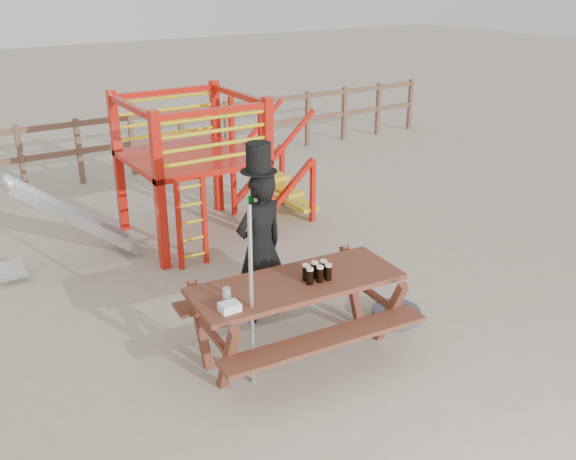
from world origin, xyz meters
name	(u,v)px	position (x,y,z in m)	size (l,w,h in m)	color
ground	(324,353)	(0.00, 0.00, 0.00)	(60.00, 60.00, 0.00)	tan
back_fence	(106,140)	(0.00, 7.00, 0.74)	(15.09, 0.09, 1.20)	brown
playground_fort	(187,167)	(0.12, 3.58, 1.07)	(4.71, 1.84, 2.10)	red
picnic_table	(297,308)	(-0.23, 0.18, 0.52)	(2.23, 1.62, 0.82)	maroon
man_with_hat	(260,243)	(-0.17, 1.01, 0.91)	(0.70, 0.52, 2.04)	black
metal_pole	(251,299)	(-0.86, -0.04, 0.91)	(0.04, 0.04, 1.82)	#B2B2B7
parasol_base	(396,314)	(1.09, 0.14, 0.06)	(0.54, 0.54, 0.23)	#3A3A3F
paper_bag	(230,307)	(-1.07, 0.00, 0.86)	(0.18, 0.14, 0.08)	white
stout_pints	(317,272)	(-0.05, 0.09, 0.91)	(0.29, 0.19, 0.17)	black
empty_glasses	(227,296)	(-1.01, 0.16, 0.89)	(0.08, 0.07, 0.15)	silver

